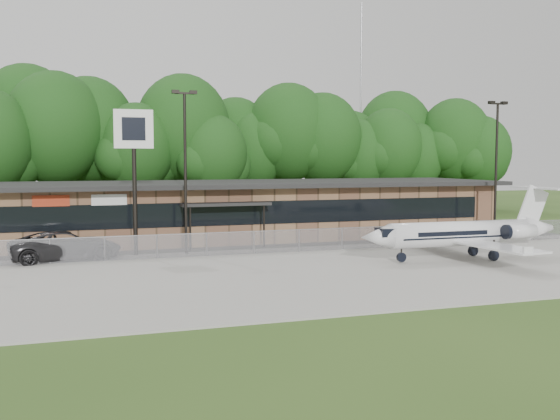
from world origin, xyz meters
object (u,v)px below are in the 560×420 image
object	(u,v)px
suv	(66,246)
business_jet	(467,234)
pole_sign	(134,144)
terminal	(235,209)

from	to	relation	value
suv	business_jet	bearing A→B (deg)	-118.56
business_jet	pole_sign	xyz separation A→B (m)	(-18.42, 7.81, 5.32)
business_jet	pole_sign	size ratio (longest dim) A/B	1.44
suv	pole_sign	distance (m)	7.27
business_jet	suv	xyz separation A→B (m)	(-22.51, 7.42, -0.68)
business_jet	terminal	bearing A→B (deg)	125.20
terminal	business_jet	size ratio (longest dim) A/B	3.17
terminal	pole_sign	distance (m)	11.77
terminal	suv	distance (m)	14.37
business_jet	suv	world-z (taller)	business_jet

